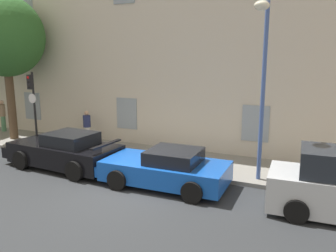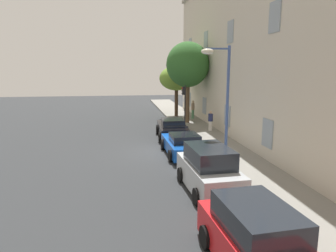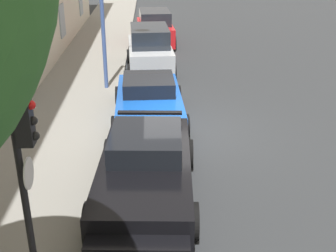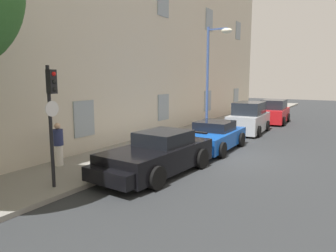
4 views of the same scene
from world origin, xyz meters
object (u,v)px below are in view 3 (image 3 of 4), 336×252
at_px(sportscar_yellow_flank, 149,104).
at_px(hatchback_distant, 150,51).
at_px(sportscar_red_lead, 145,176).
at_px(hatchback_parked, 155,28).
at_px(traffic_light, 26,167).

height_order(sportscar_yellow_flank, hatchback_distant, hatchback_distant).
bearing_deg(sportscar_red_lead, hatchback_parked, -1.59).
bearing_deg(hatchback_parked, sportscar_yellow_flank, 178.26).
bearing_deg(traffic_light, sportscar_red_lead, -27.01).
xyz_separation_m(hatchback_distant, traffic_light, (-12.87, 1.63, 1.67)).
height_order(sportscar_red_lead, traffic_light, traffic_light).
xyz_separation_m(sportscar_red_lead, sportscar_yellow_flank, (4.40, -0.09, -0.06)).
bearing_deg(sportscar_red_lead, traffic_light, 152.99).
height_order(sportscar_yellow_flank, hatchback_parked, hatchback_parked).
height_order(hatchback_distant, traffic_light, traffic_light).
bearing_deg(hatchback_parked, traffic_light, 173.89).
bearing_deg(hatchback_distant, sportscar_yellow_flank, 179.58).
distance_m(sportscar_red_lead, sportscar_yellow_flank, 4.40).
bearing_deg(traffic_light, hatchback_distant, -7.24).
relative_size(sportscar_red_lead, hatchback_distant, 1.21).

